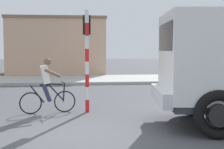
# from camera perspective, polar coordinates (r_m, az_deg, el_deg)

# --- Properties ---
(ground_plane) EXTENTS (120.00, 120.00, 0.00)m
(ground_plane) POSITION_cam_1_polar(r_m,az_deg,el_deg) (7.74, -5.93, -10.42)
(ground_plane) COLOR #4C4C51
(sidewalk_far) EXTENTS (80.00, 5.00, 0.16)m
(sidewalk_far) POSITION_cam_1_polar(r_m,az_deg,el_deg) (20.47, -6.35, -0.90)
(sidewalk_far) COLOR #ADADA8
(sidewalk_far) RESTS_ON ground
(cyclist) EXTENTS (1.71, 0.56, 1.72)m
(cyclist) POSITION_cam_1_polar(r_m,az_deg,el_deg) (10.20, -11.32, -1.93)
(cyclist) COLOR black
(cyclist) RESTS_ON ground
(traffic_light_pole) EXTENTS (0.24, 0.43, 3.20)m
(traffic_light_pole) POSITION_cam_1_polar(r_m,az_deg,el_deg) (10.22, -4.45, 4.92)
(traffic_light_pole) COLOR red
(traffic_light_pole) RESTS_ON ground
(building_mid_block) EXTENTS (7.19, 7.32, 4.34)m
(building_mid_block) POSITION_cam_1_polar(r_m,az_deg,el_deg) (26.51, -9.43, 4.82)
(building_mid_block) COLOR tan
(building_mid_block) RESTS_ON ground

